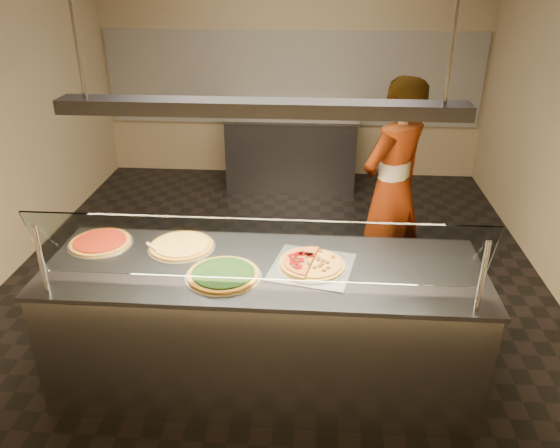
# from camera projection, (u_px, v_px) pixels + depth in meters

# --- Properties ---
(ground) EXTENTS (5.00, 6.00, 0.02)m
(ground) POSITION_uv_depth(u_px,v_px,m) (273.00, 286.00, 5.01)
(ground) COLOR black
(ground) RESTS_ON ground
(wall_back) EXTENTS (5.00, 0.02, 3.00)m
(wall_back) POSITION_uv_depth(u_px,v_px,m) (293.00, 63.00, 7.05)
(wall_back) COLOR #998763
(wall_back) RESTS_ON ground
(wall_front) EXTENTS (5.00, 0.02, 3.00)m
(wall_front) POSITION_uv_depth(u_px,v_px,m) (187.00, 396.00, 1.65)
(wall_front) COLOR #998763
(wall_front) RESTS_ON ground
(tile_band) EXTENTS (4.90, 0.02, 1.20)m
(tile_band) POSITION_uv_depth(u_px,v_px,m) (292.00, 79.00, 7.11)
(tile_band) COLOR silver
(tile_band) RESTS_ON wall_back
(serving_counter) EXTENTS (2.80, 0.94, 0.93)m
(serving_counter) POSITION_uv_depth(u_px,v_px,m) (264.00, 326.00, 3.68)
(serving_counter) COLOR #B7B7BC
(serving_counter) RESTS_ON ground
(sneeze_guard) EXTENTS (2.56, 0.18, 0.54)m
(sneeze_guard) POSITION_uv_depth(u_px,v_px,m) (257.00, 251.00, 3.04)
(sneeze_guard) COLOR #B7B7BC
(sneeze_guard) RESTS_ON serving_counter
(perforated_tray) EXTENTS (0.59, 0.59, 0.01)m
(perforated_tray) POSITION_uv_depth(u_px,v_px,m) (312.00, 266.00, 3.47)
(perforated_tray) COLOR silver
(perforated_tray) RESTS_ON serving_counter
(half_pizza_pepperoni) EXTENTS (0.28, 0.44, 0.05)m
(half_pizza_pepperoni) POSITION_uv_depth(u_px,v_px,m) (296.00, 262.00, 3.46)
(half_pizza_pepperoni) COLOR #966520
(half_pizza_pepperoni) RESTS_ON perforated_tray
(half_pizza_sausage) EXTENTS (0.28, 0.44, 0.04)m
(half_pizza_sausage) POSITION_uv_depth(u_px,v_px,m) (327.00, 264.00, 3.45)
(half_pizza_sausage) COLOR #966520
(half_pizza_sausage) RESTS_ON perforated_tray
(pizza_spinach) EXTENTS (0.48, 0.48, 0.03)m
(pizza_spinach) POSITION_uv_depth(u_px,v_px,m) (223.00, 274.00, 3.36)
(pizza_spinach) COLOR silver
(pizza_spinach) RESTS_ON serving_counter
(pizza_cheese) EXTENTS (0.46, 0.46, 0.03)m
(pizza_cheese) POSITION_uv_depth(u_px,v_px,m) (182.00, 245.00, 3.71)
(pizza_cheese) COLOR silver
(pizza_cheese) RESTS_ON serving_counter
(pizza_tomato) EXTENTS (0.44, 0.44, 0.03)m
(pizza_tomato) POSITION_uv_depth(u_px,v_px,m) (101.00, 242.00, 3.75)
(pizza_tomato) COLOR silver
(pizza_tomato) RESTS_ON serving_counter
(pizza_spatula) EXTENTS (0.28, 0.17, 0.02)m
(pizza_spatula) POSITION_uv_depth(u_px,v_px,m) (161.00, 247.00, 3.65)
(pizza_spatula) COLOR #B7B7BC
(pizza_spatula) RESTS_ON pizza_spinach
(prep_table) EXTENTS (1.67, 0.74, 0.93)m
(prep_table) POSITION_uv_depth(u_px,v_px,m) (292.00, 150.00, 7.09)
(prep_table) COLOR #414147
(prep_table) RESTS_ON ground
(worker) EXTENTS (0.81, 0.81, 1.89)m
(worker) POSITION_uv_depth(u_px,v_px,m) (392.00, 189.00, 4.62)
(worker) COLOR #37343F
(worker) RESTS_ON ground
(heat_lamp_housing) EXTENTS (2.30, 0.18, 0.08)m
(heat_lamp_housing) POSITION_uv_depth(u_px,v_px,m) (261.00, 108.00, 3.03)
(heat_lamp_housing) COLOR #414147
(heat_lamp_housing) RESTS_ON ceiling
(lamp_rod_left) EXTENTS (0.02, 0.02, 1.01)m
(lamp_rod_left) POSITION_uv_depth(u_px,v_px,m) (70.00, 1.00, 2.86)
(lamp_rod_left) COLOR #B7B7BC
(lamp_rod_left) RESTS_ON ceiling
(lamp_rod_right) EXTENTS (0.02, 0.02, 1.01)m
(lamp_rod_right) POSITION_uv_depth(u_px,v_px,m) (458.00, 3.00, 2.73)
(lamp_rod_right) COLOR #B7B7BC
(lamp_rod_right) RESTS_ON ceiling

